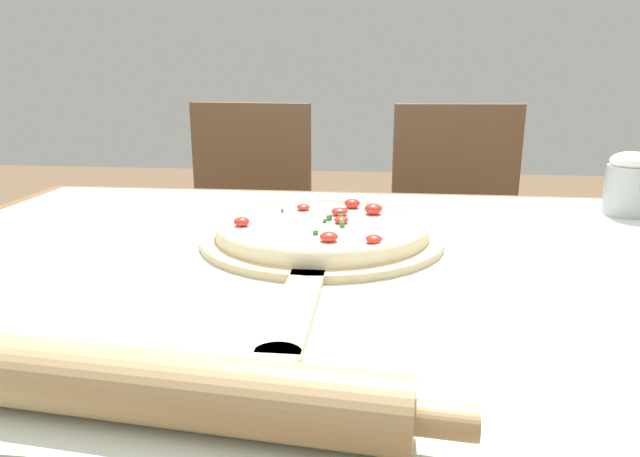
{
  "coord_description": "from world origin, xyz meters",
  "views": [
    {
      "loc": [
        0.08,
        -0.8,
        1.0
      ],
      "look_at": [
        -0.01,
        0.06,
        0.76
      ],
      "focal_mm": 32.0,
      "sensor_mm": 36.0,
      "label": 1
    }
  ],
  "objects_px": {
    "pizza_peel": "(320,242)",
    "rolling_pin": "(157,387)",
    "chair_left": "(244,229)",
    "flour_cup": "(629,183)",
    "chair_right": "(457,236)",
    "pizza": "(322,227)"
  },
  "relations": [
    {
      "from": "pizza",
      "to": "flour_cup",
      "type": "relative_size",
      "value": 2.81
    },
    {
      "from": "chair_left",
      "to": "flour_cup",
      "type": "height_order",
      "value": "chair_left"
    },
    {
      "from": "chair_left",
      "to": "pizza",
      "type": "bearing_deg",
      "value": -61.31
    },
    {
      "from": "pizza_peel",
      "to": "chair_right",
      "type": "xyz_separation_m",
      "value": [
        0.32,
        0.8,
        -0.21
      ]
    },
    {
      "from": "flour_cup",
      "to": "chair_right",
      "type": "bearing_deg",
      "value": 114.14
    },
    {
      "from": "chair_left",
      "to": "flour_cup",
      "type": "distance_m",
      "value": 1.07
    },
    {
      "from": "rolling_pin",
      "to": "flour_cup",
      "type": "height_order",
      "value": "flour_cup"
    },
    {
      "from": "chair_right",
      "to": "flour_cup",
      "type": "distance_m",
      "value": 0.64
    },
    {
      "from": "pizza_peel",
      "to": "chair_right",
      "type": "bearing_deg",
      "value": 67.97
    },
    {
      "from": "pizza_peel",
      "to": "chair_left",
      "type": "xyz_separation_m",
      "value": [
        -0.32,
        0.8,
        -0.21
      ]
    },
    {
      "from": "chair_right",
      "to": "flour_cup",
      "type": "xyz_separation_m",
      "value": [
        0.24,
        -0.53,
        0.27
      ]
    },
    {
      "from": "rolling_pin",
      "to": "chair_right",
      "type": "distance_m",
      "value": 1.36
    },
    {
      "from": "chair_right",
      "to": "pizza_peel",
      "type": "bearing_deg",
      "value": -116.14
    },
    {
      "from": "rolling_pin",
      "to": "chair_left",
      "type": "relative_size",
      "value": 0.54
    },
    {
      "from": "rolling_pin",
      "to": "chair_right",
      "type": "bearing_deg",
      "value": 72.62
    },
    {
      "from": "chair_left",
      "to": "flour_cup",
      "type": "xyz_separation_m",
      "value": [
        0.89,
        -0.53,
        0.27
      ]
    },
    {
      "from": "pizza_peel",
      "to": "rolling_pin",
      "type": "height_order",
      "value": "rolling_pin"
    },
    {
      "from": "chair_right",
      "to": "flour_cup",
      "type": "relative_size",
      "value": 7.42
    },
    {
      "from": "rolling_pin",
      "to": "pizza",
      "type": "bearing_deg",
      "value": 81.3
    },
    {
      "from": "pizza",
      "to": "flour_cup",
      "type": "distance_m",
      "value": 0.61
    },
    {
      "from": "pizza_peel",
      "to": "rolling_pin",
      "type": "distance_m",
      "value": 0.49
    },
    {
      "from": "rolling_pin",
      "to": "chair_right",
      "type": "xyz_separation_m",
      "value": [
        0.4,
        1.28,
        -0.23
      ]
    }
  ]
}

